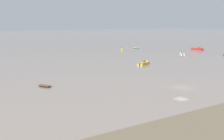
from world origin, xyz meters
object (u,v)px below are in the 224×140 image
Objects in this scene: motorboat_moored_3 at (199,49)px; channel_buoy at (122,49)px; rowboat_moored_0 at (45,86)px; motorboat_moored_2 at (182,54)px; rowboat_moored_2 at (136,48)px; motorboat_moored_0 at (145,63)px.

motorboat_moored_3 is 37.39m from channel_buoy.
rowboat_moored_0 is 73.58m from motorboat_moored_2.
motorboat_moored_3 reaches higher than motorboat_moored_2.
rowboat_moored_2 is 1.81× the size of channel_buoy.
rowboat_moored_2 is 0.61× the size of motorboat_moored_3.
rowboat_moored_0 is 40.34m from motorboat_moored_0.
motorboat_moored_3 is (21.14, 8.59, 0.08)m from motorboat_moored_2.
rowboat_moored_2 is 30.86m from motorboat_moored_3.
channel_buoy is (-32.20, 19.00, 0.16)m from motorboat_moored_3.
rowboat_moored_0 is at bearing -58.11° from rowboat_moored_2.
rowboat_moored_2 is 11.85m from channel_buoy.
rowboat_moored_2 is at bearing 33.44° from motorboat_moored_0.
motorboat_moored_0 is 0.86× the size of motorboat_moored_3.
channel_buoy is (-11.27, -3.67, 0.29)m from rowboat_moored_2.
motorboat_moored_3 is at bearing -30.54° from channel_buoy.
channel_buoy reaches higher than motorboat_moored_2.
channel_buoy reaches higher than rowboat_moored_2.
rowboat_moored_2 is (69.25, 56.70, 0.04)m from rowboat_moored_0.
motorboat_moored_3 is at bearing -29.79° from motorboat_moored_2.
rowboat_moored_2 reaches higher than rowboat_moored_0.
motorboat_moored_2 is at bearing -7.79° from rowboat_moored_2.
motorboat_moored_2 is (30.82, 12.56, -0.04)m from motorboat_moored_0.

